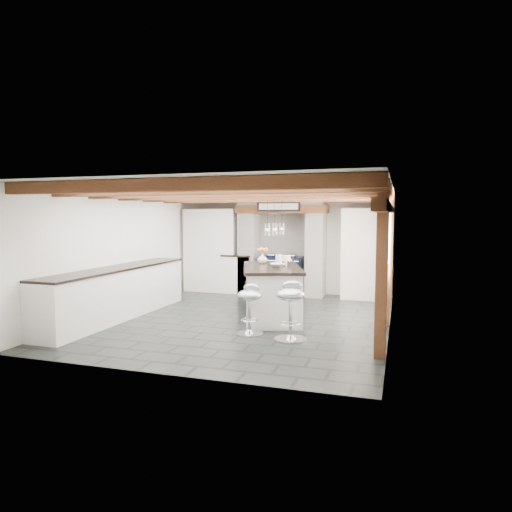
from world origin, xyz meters
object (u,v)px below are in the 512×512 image
(range_cooker, at_px, (281,275))
(bar_stool_far, at_px, (250,303))
(bar_stool_near, at_px, (290,304))
(kitchen_island, at_px, (272,292))

(range_cooker, relative_size, bar_stool_far, 1.27)
(bar_stool_near, distance_m, bar_stool_far, 0.69)
(range_cooker, distance_m, kitchen_island, 2.50)
(kitchen_island, xyz_separation_m, bar_stool_far, (-0.01, -1.21, 0.01))
(range_cooker, relative_size, kitchen_island, 0.47)
(kitchen_island, relative_size, bar_stool_far, 2.68)
(kitchen_island, height_order, bar_stool_far, kitchen_island)
(kitchen_island, bearing_deg, bar_stool_near, -82.64)
(kitchen_island, height_order, bar_stool_near, kitchen_island)
(range_cooker, bearing_deg, bar_stool_far, -83.10)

